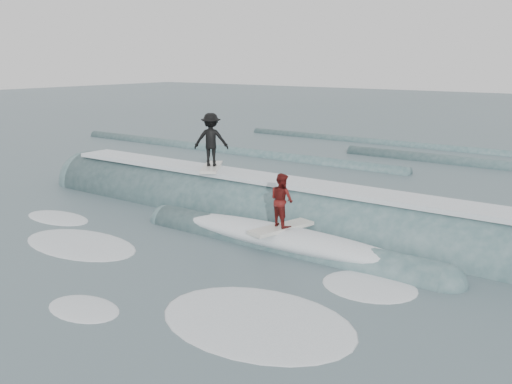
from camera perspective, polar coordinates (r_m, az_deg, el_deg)
The scene contains 6 objects.
ground at distance 15.23m, azimuth -7.84°, elevation -6.46°, with size 160.00×160.00×0.00m, color #40585D.
breaking_wave at distance 18.23m, azimuth 1.92°, elevation -2.89°, with size 21.32×4.08×2.61m.
surfer_black at distance 19.63m, azimuth -4.51°, elevation 5.05°, with size 1.56×1.97×1.92m.
surfer_red at distance 15.50m, azimuth 2.58°, elevation -1.24°, with size 1.01×2.07×1.58m.
whitewater at distance 13.82m, azimuth -8.13°, elevation -8.57°, with size 13.21×6.24×0.10m.
far_swells at distance 30.44m, azimuth 14.37°, elevation 3.19°, with size 38.97×8.65×0.80m.
Camera 1 is at (10.09, -10.20, 5.11)m, focal length 40.00 mm.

